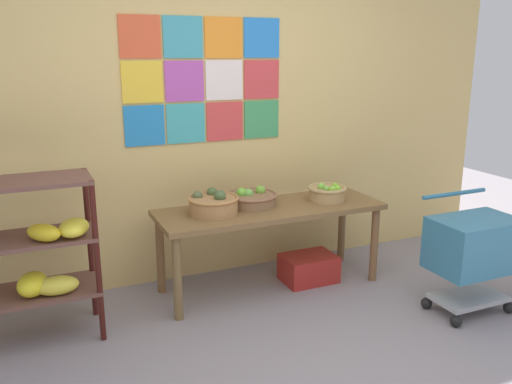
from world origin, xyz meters
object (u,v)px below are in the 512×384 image
display_table (270,217)px  fruit_basket_back_right (251,198)px  fruit_basket_right (213,204)px  banana_shelf_unit (20,240)px  fruit_basket_centre (327,192)px  shopping_cart (474,248)px  produce_crate_under_table (309,268)px

display_table → fruit_basket_back_right: 0.20m
fruit_basket_back_right → fruit_basket_right: fruit_basket_right is taller
fruit_basket_right → banana_shelf_unit: bearing=-172.5°
fruit_basket_centre → fruit_basket_right: (-0.93, 0.03, 0.01)m
fruit_basket_right → display_table: bearing=-2.1°
display_table → shopping_cart: 1.43m
display_table → shopping_cart: shopping_cart is taller
fruit_basket_right → shopping_cart: size_ratio=0.45×
produce_crate_under_table → banana_shelf_unit: bearing=-176.7°
banana_shelf_unit → shopping_cart: size_ratio=1.45×
fruit_basket_right → shopping_cart: (1.53, -0.94, -0.24)m
banana_shelf_unit → fruit_basket_right: size_ratio=3.21×
shopping_cart → fruit_basket_centre: bearing=135.6°
fruit_basket_right → fruit_basket_back_right: bearing=15.2°
fruit_basket_back_right → display_table: bearing=-44.4°
fruit_basket_back_right → produce_crate_under_table: size_ratio=0.95×
banana_shelf_unit → fruit_basket_right: bearing=7.5°
display_table → fruit_basket_centre: size_ratio=5.64×
produce_crate_under_table → shopping_cart: (0.77, -0.89, 0.36)m
banana_shelf_unit → fruit_basket_centre: banana_shelf_unit is taller
banana_shelf_unit → fruit_basket_back_right: 1.62m
banana_shelf_unit → produce_crate_under_table: banana_shelf_unit is taller
fruit_basket_centre → fruit_basket_back_right: (-0.59, 0.12, -0.01)m
fruit_basket_centre → shopping_cart: shopping_cart is taller
banana_shelf_unit → shopping_cart: bearing=-15.4°
fruit_basket_right → fruit_basket_centre: bearing=-1.6°
display_table → produce_crate_under_table: (0.32, -0.03, -0.45)m
display_table → fruit_basket_right: fruit_basket_right is taller
shopping_cart → fruit_basket_right: bearing=160.5°
display_table → fruit_basket_centre: fruit_basket_centre is taller
display_table → fruit_basket_back_right: (-0.11, 0.11, 0.13)m
fruit_basket_right → produce_crate_under_table: bearing=-3.8°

